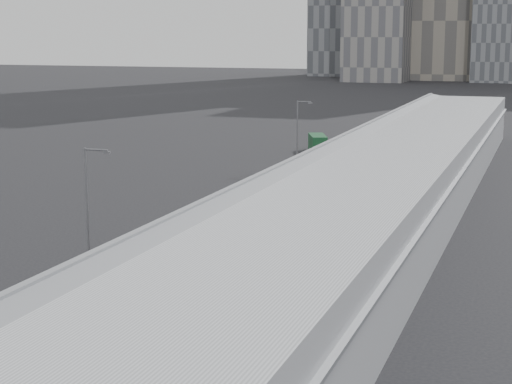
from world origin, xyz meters
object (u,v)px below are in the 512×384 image
at_px(bus_3, 206,238).
at_px(street_lamp_near, 89,202).
at_px(bus_5, 314,177).
at_px(street_lamp_far, 299,128).
at_px(bus_6, 338,162).
at_px(suv, 352,139).
at_px(shipping_container, 318,143).
at_px(bus_4, 266,207).
at_px(bus_2, 97,296).

relative_size(bus_3, street_lamp_near, 1.45).
distance_m(bus_3, bus_5, 29.35).
height_order(street_lamp_near, street_lamp_far, street_lamp_near).
height_order(bus_5, street_lamp_far, street_lamp_far).
bearing_deg(bus_6, bus_3, -84.71).
xyz_separation_m(bus_3, suv, (-5.25, 72.69, -0.91)).
relative_size(street_lamp_near, shipping_container, 1.45).
height_order(bus_3, street_lamp_far, street_lamp_far).
bearing_deg(street_lamp_near, shipping_container, 91.29).
height_order(bus_4, bus_6, bus_4).
distance_m(bus_3, street_lamp_near, 9.74).
relative_size(bus_6, shipping_container, 2.21).
relative_size(bus_4, shipping_container, 2.21).
bearing_deg(bus_2, bus_5, 88.16).
distance_m(bus_2, shipping_container, 77.55).
bearing_deg(street_lamp_near, street_lamp_far, 90.45).
bearing_deg(bus_3, bus_6, 92.34).
bearing_deg(bus_2, suv, 92.38).
bearing_deg(street_lamp_far, bus_6, -43.53).
height_order(bus_6, suv, bus_6).
height_order(street_lamp_near, shipping_container, street_lamp_near).
bearing_deg(bus_3, bus_4, 89.10).
bearing_deg(bus_6, shipping_container, 117.08).
relative_size(bus_3, street_lamp_far, 1.56).
xyz_separation_m(bus_2, street_lamp_far, (-6.22, 63.52, 3.24)).
bearing_deg(bus_2, street_lamp_near, 120.90).
height_order(bus_3, bus_5, bus_5).
height_order(bus_3, shipping_container, bus_3).
bearing_deg(bus_2, bus_4, 86.91).
distance_m(bus_5, shipping_container, 32.90).
bearing_deg(shipping_container, bus_4, -101.86).
height_order(bus_3, bus_4, bus_4).
bearing_deg(bus_2, street_lamp_far, 94.85).
bearing_deg(suv, bus_6, -98.67).
bearing_deg(bus_5, suv, 96.23).
bearing_deg(bus_4, bus_3, -90.81).
height_order(bus_6, street_lamp_near, street_lamp_near).
distance_m(bus_5, street_lamp_far, 19.78).
relative_size(bus_4, bus_6, 1.00).
bearing_deg(suv, bus_4, -102.79).
height_order(bus_3, street_lamp_near, street_lamp_near).
xyz_separation_m(bus_4, street_lamp_near, (-6.96, -18.80, 3.55)).
relative_size(bus_6, suv, 2.70).
distance_m(street_lamp_far, shipping_container, 14.20).
height_order(bus_6, shipping_container, bus_6).
distance_m(bus_6, street_lamp_near, 48.18).
bearing_deg(bus_3, street_lamp_far, 100.57).
relative_size(bus_4, bus_5, 1.01).
relative_size(bus_4, suv, 2.70).
distance_m(street_lamp_near, suv, 79.41).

